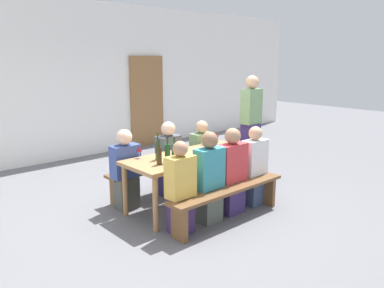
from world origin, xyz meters
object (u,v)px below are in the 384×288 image
object	(u,v)px
wooden_door	(147,101)
seated_guest_near_1	(209,179)
standing_host	(251,130)
wine_bottle_2	(159,155)
wine_glass_4	(216,135)
wine_bottle_1	(174,152)
seated_guest_near_0	(181,190)
wine_bottle_3	(158,150)
tasting_table	(192,160)
wine_glass_3	(139,149)
wine_glass_0	(203,143)
seated_guest_near_3	(254,168)
seated_guest_far_0	(126,171)
wine_bottle_0	(167,153)
seated_guest_near_2	(232,173)
wine_glass_1	(216,146)
seated_guest_far_1	(169,160)
seated_guest_far_2	(202,155)
wine_glass_2	(213,142)
bench_near	(228,195)
bench_far	(162,171)

from	to	relation	value
wooden_door	seated_guest_near_1	distance (m)	4.61
wooden_door	standing_host	xyz separation A→B (m)	(-0.33, -3.41, -0.16)
wine_bottle_2	wine_glass_4	distance (m)	1.52
wine_bottle_1	seated_guest_near_0	world-z (taller)	seated_guest_near_0
wine_bottle_3	standing_host	distance (m)	1.98
tasting_table	wine_glass_3	bearing A→B (deg)	153.50
wine_glass_0	seated_guest_near_3	bearing A→B (deg)	-55.07
standing_host	seated_guest_far_0	bearing A→B (deg)	-9.65
tasting_table	wine_bottle_0	distance (m)	0.56
wine_glass_4	seated_guest_near_1	xyz separation A→B (m)	(-1.01, -0.87, -0.30)
seated_guest_near_0	wine_glass_4	bearing A→B (deg)	-59.57
wine_bottle_3	wine_glass_0	world-z (taller)	wine_bottle_3
wine_bottle_1	seated_guest_near_2	world-z (taller)	seated_guest_near_2
seated_guest_near_1	seated_guest_far_0	distance (m)	1.22
wine_glass_1	seated_guest_far_1	size ratio (longest dim) A/B	0.15
wine_bottle_3	seated_guest_far_2	distance (m)	1.34
seated_guest_near_3	standing_host	world-z (taller)	standing_host
wine_bottle_1	wine_glass_4	distance (m)	1.30
wine_glass_3	seated_guest_far_0	size ratio (longest dim) A/B	0.15
seated_guest_far_0	seated_guest_far_2	world-z (taller)	seated_guest_far_0
wooden_door	wine_bottle_2	bearing A→B (deg)	-123.54
wine_glass_0	wine_glass_2	bearing A→B (deg)	-25.67
wooden_door	wine_bottle_1	distance (m)	4.30
wine_bottle_0	wine_bottle_2	distance (m)	0.13
bench_near	wine_bottle_0	xyz separation A→B (m)	(-0.51, 0.59, 0.53)
wine_glass_3	wine_glass_2	bearing A→B (deg)	-17.10
bench_far	seated_guest_far_2	bearing A→B (deg)	-12.05
seated_guest_near_3	seated_guest_near_0	bearing A→B (deg)	90.00
wine_glass_1	wine_bottle_2	bearing A→B (deg)	172.72
wine_glass_2	seated_guest_near_3	world-z (taller)	seated_guest_near_3
seated_guest_near_0	seated_guest_far_1	distance (m)	1.29
wooden_door	wine_glass_3	world-z (taller)	wooden_door
bench_near	wine_glass_0	distance (m)	0.96
wine_bottle_3	wine_glass_3	bearing A→B (deg)	122.46
wine_bottle_0	seated_guest_far_1	distance (m)	0.90
bench_near	wine_bottle_3	size ratio (longest dim) A/B	5.18
wine_bottle_3	wine_glass_3	distance (m)	0.27
wine_glass_3	seated_guest_far_0	world-z (taller)	seated_guest_far_0
wine_bottle_3	wine_glass_1	size ratio (longest dim) A/B	2.08
wine_bottle_2	wine_glass_1	world-z (taller)	wine_bottle_2
wine_glass_0	wine_glass_4	xyz separation A→B (m)	(0.55, 0.26, -0.00)
wine_bottle_2	bench_far	bearing A→B (deg)	51.02
wooden_door	wine_glass_2	xyz separation A→B (m)	(-1.39, -3.58, -0.18)
seated_guest_far_0	standing_host	world-z (taller)	standing_host
wine_glass_2	seated_guest_far_1	distance (m)	0.75
wine_glass_1	seated_guest_near_1	distance (m)	0.64
tasting_table	standing_host	world-z (taller)	standing_host
seated_guest_far_0	seated_guest_far_2	size ratio (longest dim) A/B	1.04
seated_guest_near_0	seated_guest_near_2	distance (m)	0.90
wine_bottle_1	wine_glass_2	distance (m)	0.82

